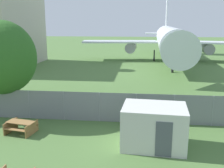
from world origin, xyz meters
TOP-DOWN VIEW (x-y plane):
  - perimeter_fence at (0.00, 11.26)m, footprint 56.07×0.07m
  - airplane at (7.64, 40.50)m, footprint 31.21×39.02m
  - portable_cabin at (3.61, 7.89)m, footprint 3.62×2.76m
  - picnic_bench_near_cabin at (-4.58, 8.74)m, footprint 1.94×1.67m
  - tree_left_of_cabin at (-7.09, 11.83)m, footprint 4.83×4.83m

SIDE VIEW (x-z plane):
  - picnic_bench_near_cabin at x=-4.58m, z-range 0.09..0.85m
  - perimeter_fence at x=0.00m, z-range 0.00..2.09m
  - portable_cabin at x=3.61m, z-range 0.00..2.33m
  - airplane at x=7.64m, z-range -2.18..9.99m
  - tree_left_of_cabin at x=-7.09m, z-range 0.82..7.80m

